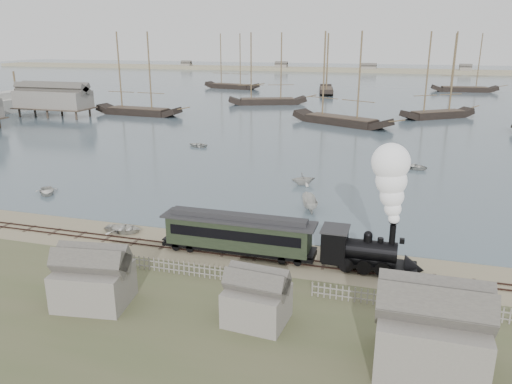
# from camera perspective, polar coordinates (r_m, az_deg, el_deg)

# --- Properties ---
(ground) EXTENTS (600.00, 600.00, 0.00)m
(ground) POSITION_cam_1_polar(r_m,az_deg,el_deg) (45.95, 1.92, -6.59)
(ground) COLOR gray
(ground) RESTS_ON ground
(harbor_water) EXTENTS (600.00, 336.00, 0.06)m
(harbor_water) POSITION_cam_1_polar(r_m,az_deg,el_deg) (211.78, 13.85, 11.78)
(harbor_water) COLOR #465764
(harbor_water) RESTS_ON ground
(rail_track) EXTENTS (120.00, 1.80, 0.16)m
(rail_track) POSITION_cam_1_polar(r_m,az_deg,el_deg) (44.17, 1.26, -7.55)
(rail_track) COLOR #321F1B
(rail_track) RESTS_ON ground
(picket_fence_west) EXTENTS (19.00, 0.10, 1.20)m
(picket_fence_west) POSITION_cam_1_polar(r_m,az_deg,el_deg) (42.05, -9.27, -9.20)
(picket_fence_west) COLOR gray
(picket_fence_west) RESTS_ON ground
(picket_fence_east) EXTENTS (15.00, 0.10, 1.20)m
(picket_fence_east) POSITION_cam_1_polar(r_m,az_deg,el_deg) (38.12, 17.86, -12.83)
(picket_fence_east) COLOR gray
(picket_fence_east) RESTS_ON ground
(shed_left) EXTENTS (5.00, 4.00, 4.10)m
(shed_left) POSITION_cam_1_polar(r_m,az_deg,el_deg) (39.12, -17.87, -12.01)
(shed_left) COLOR gray
(shed_left) RESTS_ON ground
(shed_mid) EXTENTS (4.00, 3.50, 3.60)m
(shed_mid) POSITION_cam_1_polar(r_m,az_deg,el_deg) (35.23, 0.09, -14.57)
(shed_mid) COLOR gray
(shed_mid) RESTS_ON ground
(shed_right) EXTENTS (6.00, 5.00, 5.10)m
(shed_right) POSITION_cam_1_polar(r_m,az_deg,el_deg) (32.65, 18.92, -18.50)
(shed_right) COLOR gray
(shed_right) RESTS_ON ground
(far_spit) EXTENTS (500.00, 20.00, 1.80)m
(far_spit) POSITION_cam_1_polar(r_m,az_deg,el_deg) (291.49, 14.74, 13.09)
(far_spit) COLOR tan
(far_spit) RESTS_ON ground
(locomotive) EXTENTS (8.35, 3.12, 10.42)m
(locomotive) POSITION_cam_1_polar(r_m,az_deg,el_deg) (41.11, 14.34, -2.90)
(locomotive) COLOR black
(locomotive) RESTS_ON ground
(passenger_coach) EXTENTS (13.78, 2.66, 3.35)m
(passenger_coach) POSITION_cam_1_polar(r_m,az_deg,el_deg) (44.05, -2.07, -4.68)
(passenger_coach) COLOR black
(passenger_coach) RESTS_ON ground
(beached_dinghy) EXTENTS (2.94, 3.94, 0.78)m
(beached_dinghy) POSITION_cam_1_polar(r_m,az_deg,el_deg) (51.38, -14.90, -4.07)
(beached_dinghy) COLOR beige
(beached_dinghy) RESTS_ON ground
(rowboat_0) EXTENTS (4.53, 4.39, 0.77)m
(rowboat_0) POSITION_cam_1_polar(r_m,az_deg,el_deg) (66.63, -22.82, 0.09)
(rowboat_0) COLOR beige
(rowboat_0) RESTS_ON harbor_water
(rowboat_1) EXTENTS (3.90, 4.07, 1.66)m
(rowboat_1) POSITION_cam_1_polar(r_m,az_deg,el_deg) (65.52, 5.42, 1.54)
(rowboat_1) COLOR beige
(rowboat_1) RESTS_ON harbor_water
(rowboat_2) EXTENTS (4.36, 2.85, 1.58)m
(rowboat_2) POSITION_cam_1_polar(r_m,az_deg,el_deg) (55.96, 6.13, -1.30)
(rowboat_2) COLOR beige
(rowboat_2) RESTS_ON harbor_water
(rowboat_3) EXTENTS (4.12, 4.71, 0.81)m
(rowboat_3) POSITION_cam_1_polar(r_m,az_deg,el_deg) (76.80, 17.68, 2.81)
(rowboat_3) COLOR beige
(rowboat_3) RESTS_ON harbor_water
(rowboat_6) EXTENTS (3.02, 3.86, 0.73)m
(rowboat_6) POSITION_cam_1_polar(r_m,az_deg,el_deg) (89.04, -6.69, 5.40)
(rowboat_6) COLOR beige
(rowboat_6) RESTS_ON harbor_water
(schooner_0) EXTENTS (22.75, 6.86, 20.00)m
(schooner_0) POSITION_cam_1_polar(r_m,az_deg,el_deg) (127.99, -13.56, 13.01)
(schooner_0) COLOR black
(schooner_0) RESTS_ON harbor_water
(schooner_1) EXTENTS (22.54, 12.93, 20.00)m
(schooner_1) POSITION_cam_1_polar(r_m,az_deg,el_deg) (144.93, 1.34, 13.91)
(schooner_1) COLOR black
(schooner_1) RESTS_ON harbor_water
(schooner_2) EXTENTS (23.59, 15.26, 20.00)m
(schooner_2) POSITION_cam_1_polar(r_m,az_deg,el_deg) (111.89, 9.90, 12.67)
(schooner_2) COLOR black
(schooner_2) RESTS_ON harbor_water
(schooner_3) EXTENTS (17.92, 14.67, 20.00)m
(schooner_3) POSITION_cam_1_polar(r_m,az_deg,el_deg) (126.96, 20.45, 12.39)
(schooner_3) COLOR black
(schooner_3) RESTS_ON harbor_water
(schooner_6) EXTENTS (22.21, 9.31, 20.00)m
(schooner_6) POSITION_cam_1_polar(r_m,az_deg,el_deg) (190.89, -2.83, 14.71)
(schooner_6) COLOR black
(schooner_6) RESTS_ON harbor_water
(schooner_7) EXTENTS (8.48, 22.00, 20.00)m
(schooner_7) POSITION_cam_1_polar(r_m,az_deg,el_deg) (175.82, 8.15, 14.35)
(schooner_7) COLOR black
(schooner_7) RESTS_ON harbor_water
(schooner_8) EXTENTS (22.53, 7.24, 20.00)m
(schooner_8) POSITION_cam_1_polar(r_m,az_deg,el_deg) (194.08, 23.02, 13.45)
(schooner_8) COLOR black
(schooner_8) RESTS_ON harbor_water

